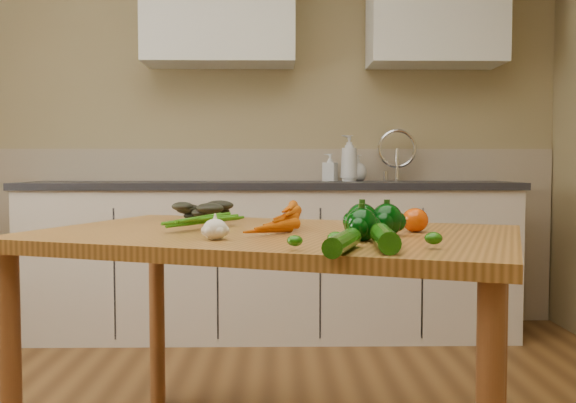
# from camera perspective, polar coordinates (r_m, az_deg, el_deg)

# --- Properties ---
(room) EXTENTS (4.04, 5.04, 2.64)m
(room) POSITION_cam_1_polar(r_m,az_deg,el_deg) (1.79, -9.07, 11.37)
(room) COLOR brown
(room) RESTS_ON ground
(counter_run) EXTENTS (2.84, 0.64, 1.14)m
(counter_run) POSITION_cam_1_polar(r_m,az_deg,el_deg) (3.80, -1.46, -4.91)
(counter_run) COLOR beige
(counter_run) RESTS_ON ground
(upper_cabinets) EXTENTS (2.15, 0.35, 0.70)m
(upper_cabinets) POSITION_cam_1_polar(r_m,az_deg,el_deg) (4.02, 3.00, 16.95)
(upper_cabinets) COLOR silver
(upper_cabinets) RESTS_ON room
(table) EXTENTS (1.70, 1.39, 0.79)m
(table) POSITION_cam_1_polar(r_m,az_deg,el_deg) (2.03, -1.30, -5.10)
(table) COLOR #AD7132
(table) RESTS_ON ground
(soap_bottle_a) EXTENTS (0.15, 0.15, 0.28)m
(soap_bottle_a) POSITION_cam_1_polar(r_m,az_deg,el_deg) (3.89, 5.46, 3.85)
(soap_bottle_a) COLOR silver
(soap_bottle_a) RESTS_ON counter_run
(soap_bottle_b) EXTENTS (0.10, 0.10, 0.17)m
(soap_bottle_b) POSITION_cam_1_polar(r_m,az_deg,el_deg) (3.94, 3.76, 3.05)
(soap_bottle_b) COLOR silver
(soap_bottle_b) RESTS_ON counter_run
(soap_bottle_c) EXTENTS (0.16, 0.16, 0.16)m
(soap_bottle_c) POSITION_cam_1_polar(r_m,az_deg,el_deg) (3.93, 6.14, 2.98)
(soap_bottle_c) COLOR silver
(soap_bottle_c) RESTS_ON counter_run
(carrot_bunch) EXTENTS (0.33, 0.29, 0.07)m
(carrot_bunch) POSITION_cam_1_polar(r_m,az_deg,el_deg) (2.04, -2.73, -1.57)
(carrot_bunch) COLOR #CA5504
(carrot_bunch) RESTS_ON table
(leafy_greens) EXTENTS (0.21, 0.19, 0.10)m
(leafy_greens) POSITION_cam_1_polar(r_m,az_deg,el_deg) (2.43, -7.71, -0.47)
(leafy_greens) COLOR black
(leafy_greens) RESTS_ON table
(garlic_bulb) EXTENTS (0.07, 0.07, 0.06)m
(garlic_bulb) POSITION_cam_1_polar(r_m,az_deg,el_deg) (1.79, -6.49, -2.48)
(garlic_bulb) COLOR silver
(garlic_bulb) RESTS_ON table
(pepper_a) EXTENTS (0.09, 0.09, 0.09)m
(pepper_a) POSITION_cam_1_polar(r_m,az_deg,el_deg) (1.90, 6.60, -1.63)
(pepper_a) COLOR black
(pepper_a) RESTS_ON table
(pepper_b) EXTENTS (0.09, 0.09, 0.09)m
(pepper_b) POSITION_cam_1_polar(r_m,az_deg,el_deg) (1.91, 8.78, -1.63)
(pepper_b) COLOR black
(pepper_b) RESTS_ON table
(pepper_c) EXTENTS (0.09, 0.09, 0.09)m
(pepper_c) POSITION_cam_1_polar(r_m,az_deg,el_deg) (1.76, 6.55, -2.08)
(pepper_c) COLOR black
(pepper_c) RESTS_ON table
(tomato_a) EXTENTS (0.06, 0.06, 0.06)m
(tomato_a) POSITION_cam_1_polar(r_m,az_deg,el_deg) (2.11, 6.37, -1.63)
(tomato_a) COLOR #840602
(tomato_a) RESTS_ON table
(tomato_b) EXTENTS (0.06, 0.06, 0.06)m
(tomato_b) POSITION_cam_1_polar(r_m,az_deg,el_deg) (2.18, 8.75, -1.51)
(tomato_b) COLOR #D34205
(tomato_b) RESTS_ON table
(tomato_c) EXTENTS (0.08, 0.08, 0.08)m
(tomato_c) POSITION_cam_1_polar(r_m,az_deg,el_deg) (2.03, 11.23, -1.63)
(tomato_c) COLOR #D34205
(tomato_c) RESTS_ON table
(zucchini_a) EXTENTS (0.07, 0.24, 0.06)m
(zucchini_a) POSITION_cam_1_polar(r_m,az_deg,el_deg) (1.60, 8.58, -3.22)
(zucchini_a) COLOR #154D08
(zucchini_a) RESTS_ON table
(zucchini_b) EXTENTS (0.12, 0.24, 0.05)m
(zucchini_b) POSITION_cam_1_polar(r_m,az_deg,el_deg) (1.53, 4.88, -3.64)
(zucchini_b) COLOR #154D08
(zucchini_b) RESTS_ON table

